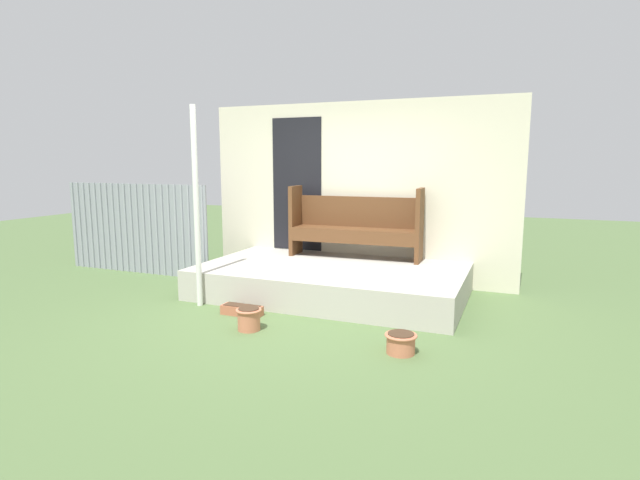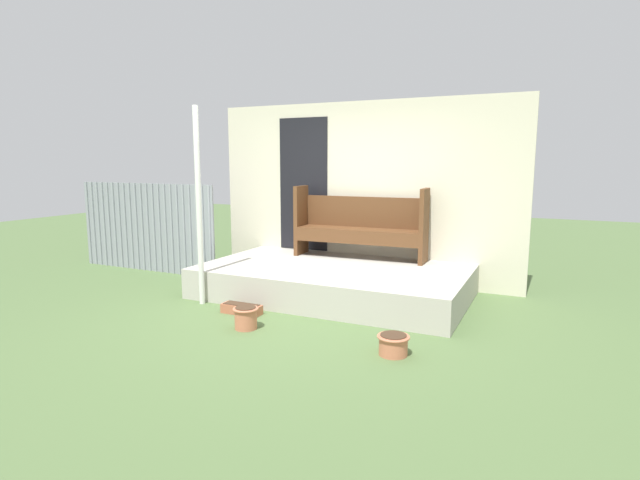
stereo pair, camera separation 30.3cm
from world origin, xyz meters
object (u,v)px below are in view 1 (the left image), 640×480
Objects in this scene: bench at (356,223)px; planter_box_rect at (242,310)px; support_post at (196,208)px; flower_pot_left at (249,318)px; flower_pot_middle at (401,342)px.

planter_box_rect is at bearing -113.42° from bench.
support_post is 1.58m from flower_pot_left.
bench is 6.28× the size of flower_pot_middle.
bench reaches higher than planter_box_rect.
planter_box_rect is (-1.96, 0.45, -0.05)m from flower_pot_middle.
flower_pot_middle is 0.62× the size of planter_box_rect.
flower_pot_left is at bearing 178.80° from flower_pot_middle.
support_post reaches higher than planter_box_rect.
planter_box_rect is at bearing 166.99° from flower_pot_middle.
flower_pot_left is at bearing -51.06° from planter_box_rect.
planter_box_rect is at bearing 128.94° from flower_pot_left.
support_post is 2.28m from bench.
flower_pot_middle reaches higher than planter_box_rect.
flower_pot_middle is at bearing -1.20° from flower_pot_left.
bench reaches higher than flower_pot_middle.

